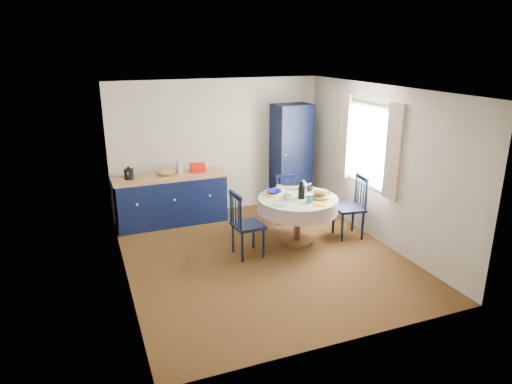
% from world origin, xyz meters
% --- Properties ---
extents(floor, '(4.50, 4.50, 0.00)m').
position_xyz_m(floor, '(0.00, 0.00, 0.00)').
color(floor, black).
rests_on(floor, ground).
extents(ceiling, '(4.50, 4.50, 0.00)m').
position_xyz_m(ceiling, '(0.00, 0.00, 2.50)').
color(ceiling, white).
rests_on(ceiling, wall_back).
extents(wall_back, '(4.00, 0.02, 2.50)m').
position_xyz_m(wall_back, '(0.00, 2.25, 1.25)').
color(wall_back, beige).
rests_on(wall_back, floor).
extents(wall_left, '(0.02, 4.50, 2.50)m').
position_xyz_m(wall_left, '(-2.00, 0.00, 1.25)').
color(wall_left, beige).
rests_on(wall_left, floor).
extents(wall_right, '(0.02, 4.50, 2.50)m').
position_xyz_m(wall_right, '(2.00, 0.00, 1.25)').
color(wall_right, beige).
rests_on(wall_right, floor).
extents(window, '(0.10, 1.74, 1.45)m').
position_xyz_m(window, '(1.95, 0.30, 1.52)').
color(window, white).
rests_on(window, wall_right).
extents(kitchen_counter, '(1.98, 0.63, 1.12)m').
position_xyz_m(kitchen_counter, '(-1.00, 1.90, 0.46)').
color(kitchen_counter, black).
rests_on(kitchen_counter, floor).
extents(pantry_cabinet, '(0.74, 0.56, 2.01)m').
position_xyz_m(pantry_cabinet, '(1.40, 2.00, 1.01)').
color(pantry_cabinet, black).
rests_on(pantry_cabinet, floor).
extents(dining_table, '(1.27, 1.27, 1.05)m').
position_xyz_m(dining_table, '(0.72, 0.30, 0.65)').
color(dining_table, '#532A17').
rests_on(dining_table, floor).
extents(chair_left, '(0.46, 0.48, 1.02)m').
position_xyz_m(chair_left, '(-0.23, 0.15, 0.52)').
color(chair_left, black).
rests_on(chair_left, floor).
extents(chair_far, '(0.47, 0.46, 0.84)m').
position_xyz_m(chair_far, '(0.94, 1.22, 0.43)').
color(chair_far, black).
rests_on(chair_far, floor).
extents(chair_right, '(0.51, 0.53, 1.05)m').
position_xyz_m(chair_right, '(1.66, 0.22, 0.53)').
color(chair_right, black).
rests_on(chair_right, floor).
extents(mug_a, '(0.11, 0.11, 0.09)m').
position_xyz_m(mug_a, '(0.51, 0.29, 0.81)').
color(mug_a, silver).
rests_on(mug_a, dining_table).
extents(mug_b, '(0.11, 0.11, 0.10)m').
position_xyz_m(mug_b, '(0.75, 0.02, 0.82)').
color(mug_b, '#276B6E').
rests_on(mug_b, dining_table).
extents(mug_c, '(0.12, 0.12, 0.09)m').
position_xyz_m(mug_c, '(1.05, 0.53, 0.82)').
color(mug_c, black).
rests_on(mug_c, dining_table).
extents(mug_d, '(0.11, 0.11, 0.10)m').
position_xyz_m(mug_d, '(0.57, 0.70, 0.82)').
color(mug_d, silver).
rests_on(mug_d, dining_table).
extents(cobalt_bowl, '(0.24, 0.24, 0.06)m').
position_xyz_m(cobalt_bowl, '(0.43, 0.62, 0.80)').
color(cobalt_bowl, navy).
rests_on(cobalt_bowl, dining_table).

